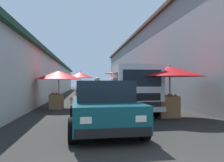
% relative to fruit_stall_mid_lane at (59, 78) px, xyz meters
% --- Properties ---
extents(ground, '(90.00, 90.00, 0.00)m').
position_rel_fruit_stall_mid_lane_xyz_m(ground, '(3.66, -2.66, -1.61)').
color(ground, '#282826').
extents(building_left_whitewash, '(49.80, 7.50, 3.53)m').
position_rel_fruit_stall_mid_lane_xyz_m(building_left_whitewash, '(5.91, 4.70, 0.16)').
color(building_left_whitewash, silver).
rests_on(building_left_whitewash, ground).
extents(building_right_concrete, '(49.80, 7.50, 6.32)m').
position_rel_fruit_stall_mid_lane_xyz_m(building_right_concrete, '(5.91, -10.02, 1.55)').
color(building_right_concrete, gray).
rests_on(building_right_concrete, ground).
extents(fruit_stall_mid_lane, '(2.47, 2.47, 2.10)m').
position_rel_fruit_stall_mid_lane_xyz_m(fruit_stall_mid_lane, '(0.00, 0.00, 0.00)').
color(fruit_stall_mid_lane, '#9E9EA3').
rests_on(fruit_stall_mid_lane, ground).
extents(fruit_stall_far_right, '(2.76, 2.76, 2.39)m').
position_rel_fruit_stall_mid_lane_xyz_m(fruit_stall_far_right, '(3.71, -4.21, 0.27)').
color(fruit_stall_far_right, '#9E9EA3').
rests_on(fruit_stall_far_right, ground).
extents(fruit_stall_near_left, '(2.63, 2.63, 2.17)m').
position_rel_fruit_stall_mid_lane_xyz_m(fruit_stall_near_left, '(6.37, -4.65, 0.05)').
color(fruit_stall_near_left, '#9E9EA3').
rests_on(fruit_stall_near_left, ground).
extents(fruit_stall_far_left, '(2.71, 2.71, 2.12)m').
position_rel_fruit_stall_mid_lane_xyz_m(fruit_stall_far_left, '(-3.50, -4.77, -0.03)').
color(fruit_stall_far_left, '#9E9EA3').
rests_on(fruit_stall_far_left, ground).
extents(fruit_stall_near_right, '(2.32, 2.32, 2.35)m').
position_rel_fruit_stall_mid_lane_xyz_m(fruit_stall_near_right, '(7.45, -0.99, 0.16)').
color(fruit_stall_near_right, '#9E9EA3').
rests_on(fruit_stall_near_right, ground).
extents(hatchback_car, '(3.98, 2.07, 1.45)m').
position_rel_fruit_stall_mid_lane_xyz_m(hatchback_car, '(-5.44, -1.91, -0.87)').
color(hatchback_car, '#0F4C56').
rests_on(hatchback_car, ground).
extents(delivery_truck, '(4.97, 2.08, 2.08)m').
position_rel_fruit_stall_mid_lane_xyz_m(delivery_truck, '(-2.68, -3.45, -0.57)').
color(delivery_truck, black).
rests_on(delivery_truck, ground).
extents(vendor_by_crates, '(0.56, 0.41, 1.60)m').
position_rel_fruit_stall_mid_lane_xyz_m(vendor_by_crates, '(-3.47, -1.88, -0.69)').
color(vendor_by_crates, '#665B4C').
rests_on(vendor_by_crates, ground).
extents(plastic_stool, '(0.30, 0.30, 0.43)m').
position_rel_fruit_stall_mid_lane_xyz_m(plastic_stool, '(2.95, -0.53, -1.29)').
color(plastic_stool, red).
rests_on(plastic_stool, ground).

